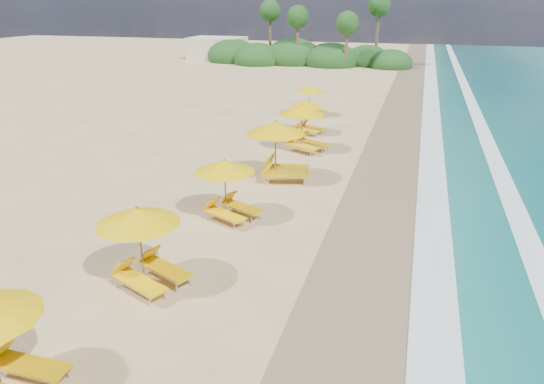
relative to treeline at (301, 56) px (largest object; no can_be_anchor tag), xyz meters
The scene contains 11 objects.
ground 46.60m from the treeline, 77.68° to the right, with size 160.00×160.00×0.00m, color #D8BB7F.
wet_sand 47.61m from the treeline, 72.97° to the right, with size 4.00×160.00×0.01m, color #877050.
surf_foam 48.47m from the treeline, 69.92° to the right, with size 4.00×160.00×0.01m.
station_3 50.93m from the treeline, 81.23° to the right, with size 3.02×2.99×2.32m.
station_4 46.26m from the treeline, 79.65° to the right, with size 2.93×2.91×2.23m.
station_5 41.96m from the treeline, 77.68° to the right, with size 3.25×3.13×2.66m.
station_6 37.40m from the treeline, 76.14° to the right, with size 3.22×3.22×2.44m.
station_7 33.88m from the treeline, 75.78° to the right, with size 2.57×2.51×2.04m.
station_8 29.04m from the treeline, 75.05° to the right, with size 2.54×2.44×2.08m.
treeline is the anchor object (origin of this frame).
beach_building 12.32m from the treeline, 168.35° to the left, with size 7.00×5.00×2.80m, color beige.
Camera 1 is at (4.55, -15.21, 7.43)m, focal length 32.44 mm.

